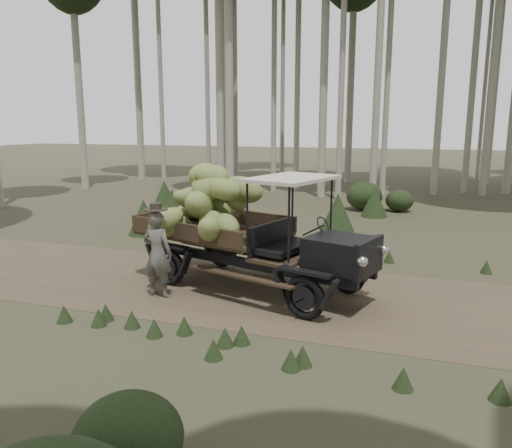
% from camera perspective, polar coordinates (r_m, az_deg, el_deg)
% --- Properties ---
extents(ground, '(120.00, 120.00, 0.00)m').
position_cam_1_polar(ground, '(9.63, 9.69, -8.64)').
color(ground, '#473D2B').
rests_on(ground, ground).
extents(dirt_track, '(70.00, 4.00, 0.01)m').
position_cam_1_polar(dirt_track, '(9.62, 9.69, -8.61)').
color(dirt_track, brown).
rests_on(dirt_track, ground).
extents(banana_truck, '(5.28, 3.20, 2.55)m').
position_cam_1_polar(banana_truck, '(10.07, -3.08, 1.18)').
color(banana_truck, black).
rests_on(banana_truck, ground).
extents(farmer, '(0.64, 0.48, 1.82)m').
position_cam_1_polar(farmer, '(9.67, -11.19, -3.25)').
color(farmer, '#52504B').
rests_on(farmer, ground).
extents(undergrowth, '(20.86, 23.21, 1.40)m').
position_cam_1_polar(undergrowth, '(8.14, 13.60, -8.30)').
color(undergrowth, '#233319').
rests_on(undergrowth, ground).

